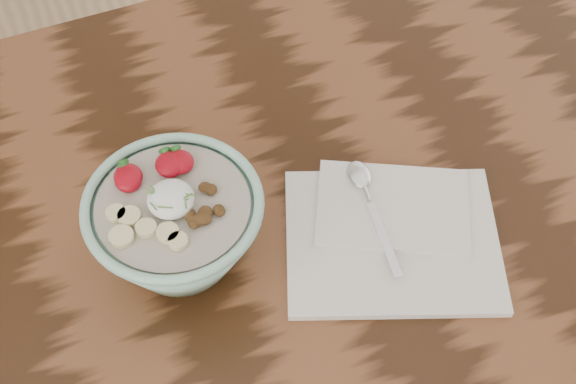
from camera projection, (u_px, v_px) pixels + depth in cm
name	position (u px, v px, depth cm)	size (l,w,h in cm)	color
table	(333.00, 240.00, 107.61)	(160.00, 90.00, 75.00)	black
breakfast_bowl	(176.00, 225.00, 89.79)	(19.97, 19.97, 13.18)	#96CAB2
napkin	(392.00, 233.00, 96.44)	(31.03, 28.26, 1.56)	white
spoon	(365.00, 190.00, 98.65)	(4.27, 17.36, 0.90)	silver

